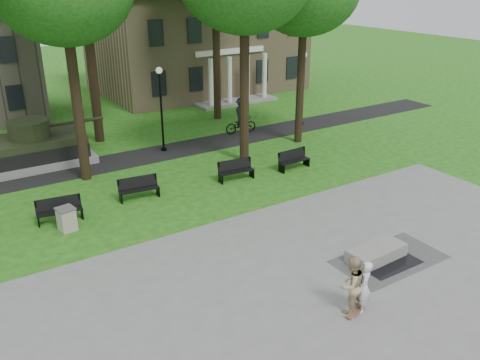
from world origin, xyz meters
The scene contains 18 objects.
ground centered at (0.00, 0.00, 0.00)m, with size 120.00×120.00×0.00m, color #1D5113.
plaza centered at (0.00, -5.00, 0.01)m, with size 22.00×16.00×0.02m, color gray.
footpath centered at (0.00, 12.00, 0.01)m, with size 44.00×2.60×0.01m, color black.
building_right centered at (10.00, 26.00, 4.34)m, with size 17.00×12.00×8.60m.
lamp_mid centered at (0.50, 12.30, 2.79)m, with size 0.36×0.36×4.73m.
lamp_right centered at (10.50, 12.30, 2.79)m, with size 0.36×0.36×4.73m.
tank_monument centered at (-6.46, 14.00, 0.86)m, with size 7.45×3.40×2.40m.
puddle centered at (2.09, -3.05, 0.02)m, with size 2.20×1.20×0.00m, color black.
concrete_block centered at (1.94, -2.53, 0.24)m, with size 2.20×1.00×0.45m, color gray.
skateboard centered at (-0.95, -4.44, 0.06)m, with size 0.78×0.20×0.07m, color brown.
skateboarder centered at (-0.66, -4.41, 0.86)m, with size 0.61×0.40×1.67m, color silver.
friend_watching centered at (-0.99, -4.20, 0.94)m, with size 0.89×0.69×1.83m, color tan.
cyclist centered at (6.03, 12.79, 0.91)m, with size 2.11×1.22×2.23m.
park_bench_0 centered at (-6.77, 6.57, 0.52)m, with size 1.84×0.75×1.00m.
park_bench_1 centered at (-3.19, 6.92, 0.52)m, with size 1.84×0.73×1.00m.
park_bench_2 centered at (1.65, 6.45, 0.52)m, with size 1.83×0.69×1.00m.
park_bench_3 centered at (4.96, 6.09, 0.52)m, with size 1.82×0.62×1.00m.
trash_bin centered at (-6.73, 5.59, 0.49)m, with size 0.76×0.76×0.96m.
Camera 1 is at (-10.58, -13.11, 9.56)m, focal length 38.00 mm.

